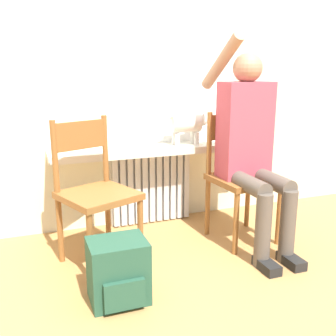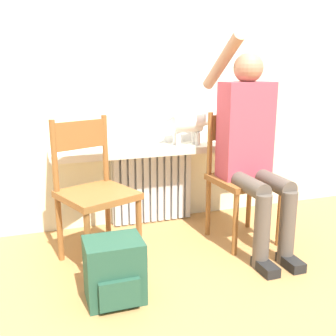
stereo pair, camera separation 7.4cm
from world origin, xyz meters
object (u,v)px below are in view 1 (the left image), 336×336
chair_left (95,190)px  person (251,142)px  backpack (118,271)px  chair_right (240,175)px  cat (187,124)px

chair_left → person: 1.07m
chair_left → person: size_ratio=0.63×
person → backpack: bearing=-158.8°
chair_left → backpack: (0.02, -0.49, -0.30)m
person → chair_right: bearing=92.7°
chair_right → cat: bearing=116.8°
chair_left → person: bearing=-27.9°
chair_right → cat: chair_right is taller
chair_left → person: (1.03, -0.10, 0.25)m
chair_left → cat: size_ratio=2.13×
chair_right → person: 0.27m
chair_left → person: person is taller
chair_left → backpack: bearing=-109.6°
chair_right → backpack: (-1.00, -0.50, -0.30)m
person → cat: (-0.25, 0.49, 0.07)m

